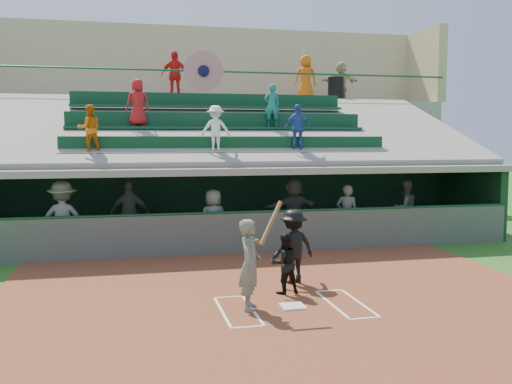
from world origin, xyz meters
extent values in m
plane|color=#235417|center=(0.00, 0.00, 0.00)|extent=(100.00, 100.00, 0.00)
cube|color=brown|center=(0.00, 0.50, 0.01)|extent=(11.00, 9.00, 0.02)
cube|color=silver|center=(0.00, 0.00, 0.04)|extent=(0.43, 0.43, 0.03)
cube|color=white|center=(-0.75, 0.00, 0.02)|extent=(0.05, 1.80, 0.01)
cube|color=white|center=(0.75, 0.00, 0.02)|extent=(0.05, 1.80, 0.01)
cube|color=white|center=(-1.30, 0.00, 0.02)|extent=(0.05, 1.80, 0.01)
cube|color=white|center=(1.30, 0.00, 0.02)|extent=(0.05, 1.80, 0.01)
cube|color=white|center=(-1.02, 0.90, 0.02)|extent=(0.60, 0.05, 0.01)
cube|color=white|center=(1.02, 0.90, 0.02)|extent=(0.60, 0.05, 0.01)
cube|color=white|center=(-1.02, -0.90, 0.02)|extent=(0.60, 0.05, 0.01)
cube|color=white|center=(1.02, -0.90, 0.02)|extent=(0.60, 0.05, 0.01)
cube|color=gray|center=(0.00, 6.75, 0.02)|extent=(16.00, 3.50, 0.04)
cube|color=gray|center=(0.00, 13.50, 2.30)|extent=(20.00, 3.00, 4.60)
cube|color=#4D524D|center=(0.00, 5.00, 0.55)|extent=(16.00, 0.06, 1.10)
cylinder|color=#143E22|center=(0.00, 5.00, 1.12)|extent=(16.00, 0.08, 0.08)
cube|color=black|center=(0.00, 8.50, 1.10)|extent=(16.00, 0.25, 2.20)
cube|color=black|center=(8.00, 6.75, 1.10)|extent=(0.25, 3.50, 2.20)
cube|color=gray|center=(0.00, 6.75, 2.20)|extent=(16.40, 3.90, 0.18)
cube|color=#99968B|center=(0.00, 10.25, 1.15)|extent=(16.40, 3.50, 2.30)
cube|color=gray|center=(0.00, 11.90, 2.30)|extent=(16.40, 0.30, 4.60)
cube|color=gray|center=(0.00, 8.60, 3.45)|extent=(16.40, 6.51, 2.37)
cube|color=#0B331E|center=(0.00, 6.20, 2.65)|extent=(9.40, 0.42, 0.08)
cube|color=#0C361D|center=(0.00, 6.40, 2.91)|extent=(9.40, 0.06, 0.45)
cube|color=#0D3B22|center=(0.00, 8.10, 3.40)|extent=(9.40, 0.42, 0.08)
cube|color=#0C3720|center=(0.00, 8.30, 3.66)|extent=(9.40, 0.06, 0.45)
cube|color=#0D3C20|center=(0.00, 10.00, 4.15)|extent=(9.40, 0.42, 0.08)
cube|color=#0C3620|center=(0.00, 10.20, 4.41)|extent=(9.40, 0.06, 0.45)
imported|color=#CB610B|center=(-3.86, 6.30, 3.33)|extent=(0.73, 0.63, 1.29)
imported|color=white|center=(-0.42, 6.30, 3.34)|extent=(0.91, 0.60, 1.31)
imported|color=#2948A5|center=(2.00, 6.30, 3.38)|extent=(0.84, 0.42, 1.38)
imported|color=#A91317|center=(-2.53, 8.20, 4.16)|extent=(0.77, 0.58, 1.44)
imported|color=#186E67|center=(1.70, 8.20, 4.12)|extent=(0.54, 0.40, 1.36)
cylinder|color=#154427|center=(0.00, 12.00, 5.60)|extent=(20.00, 0.07, 0.07)
cylinder|color=#A3171F|center=(0.00, 11.98, 5.60)|extent=(1.50, 0.06, 1.50)
sphere|color=#0D0F34|center=(0.00, 11.95, 5.60)|extent=(0.44, 0.44, 0.44)
cube|color=tan|center=(0.00, 15.00, 6.20)|extent=(20.00, 0.40, 3.20)
cube|color=tan|center=(10.00, 13.50, 6.20)|extent=(0.40, 3.00, 3.20)
imported|color=#545752|center=(-0.79, 0.04, 0.84)|extent=(0.53, 0.68, 1.64)
cylinder|color=brown|center=(-0.44, -0.11, 1.60)|extent=(0.56, 0.54, 0.75)
sphere|color=brown|center=(-0.66, 0.04, 1.25)|extent=(0.10, 0.10, 0.10)
imported|color=black|center=(0.10, 0.94, 0.62)|extent=(0.65, 0.55, 1.20)
imported|color=black|center=(0.50, 1.68, 0.80)|extent=(1.14, 0.87, 1.57)
cube|color=olive|center=(0.03, 8.06, 0.28)|extent=(15.80, 4.32, 0.48)
imported|color=#60635D|center=(-4.54, 5.53, 1.01)|extent=(1.28, 0.77, 1.95)
imported|color=#5C5E59|center=(-2.84, 6.68, 0.96)|extent=(1.12, 0.55, 1.84)
imported|color=#595B56|center=(-0.63, 5.47, 0.87)|extent=(0.93, 0.75, 1.67)
imported|color=#575954|center=(1.94, 6.49, 0.98)|extent=(1.81, 0.83, 1.88)
imported|color=#575954|center=(3.28, 5.60, 0.89)|extent=(0.74, 0.62, 1.71)
imported|color=#5B5D58|center=(5.49, 6.36, 0.91)|extent=(0.96, 0.81, 1.74)
cylinder|color=black|center=(5.55, 12.66, 5.09)|extent=(0.65, 0.65, 0.97)
imported|color=red|center=(-0.97, 13.04, 5.54)|extent=(1.12, 0.53, 1.87)
imported|color=#D0570C|center=(4.22, 12.57, 5.51)|extent=(0.94, 0.66, 1.82)
imported|color=tan|center=(5.97, 13.18, 5.44)|extent=(1.60, 0.64, 1.68)
camera|label=1|loc=(-2.89, -9.73, 3.09)|focal=40.00mm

